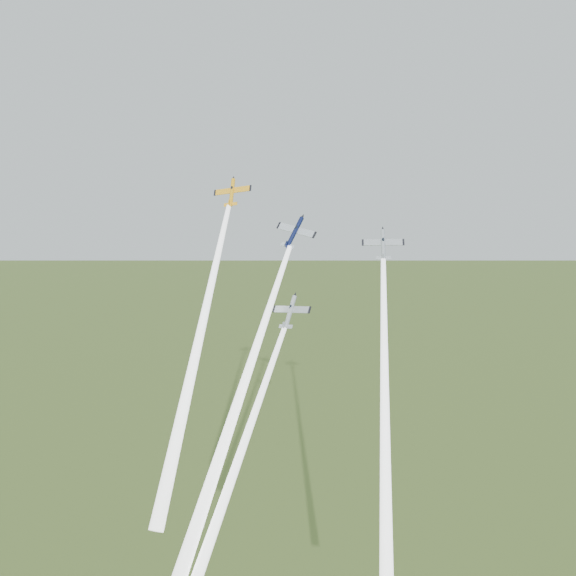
# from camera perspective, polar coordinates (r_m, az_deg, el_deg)

# --- Properties ---
(plane_yellow) EXTENTS (9.14, 5.98, 8.30)m
(plane_yellow) POSITION_cam_1_polar(r_m,az_deg,el_deg) (146.88, -4.45, 7.55)
(plane_yellow) COLOR #F6A715
(smoke_trail_yellow) EXTENTS (4.82, 37.55, 53.23)m
(smoke_trail_yellow) POSITION_cam_1_polar(r_m,az_deg,el_deg) (132.56, -7.28, -5.08)
(smoke_trail_yellow) COLOR white
(plane_navy) EXTENTS (10.60, 7.23, 9.28)m
(plane_navy) POSITION_cam_1_polar(r_m,az_deg,el_deg) (139.82, 0.53, 4.43)
(plane_navy) COLOR #0D1339
(smoke_trail_navy) EXTENTS (9.89, 36.90, 52.76)m
(smoke_trail_navy) POSITION_cam_1_polar(r_m,az_deg,el_deg) (129.11, -3.91, -8.76)
(smoke_trail_navy) COLOR white
(plane_silver_right) EXTENTS (9.35, 7.42, 7.49)m
(plane_silver_right) POSITION_cam_1_polar(r_m,az_deg,el_deg) (138.57, 7.53, 3.43)
(plane_silver_right) COLOR #A4ACB2
(smoke_trail_silver_right) EXTENTS (13.20, 41.29, 59.92)m
(smoke_trail_silver_right) POSITION_cam_1_polar(r_m,az_deg,el_deg) (124.44, 7.69, -12.29)
(smoke_trail_silver_right) COLOR white
(plane_silver_low) EXTENTS (8.96, 7.71, 8.16)m
(plane_silver_low) POSITION_cam_1_polar(r_m,az_deg,el_deg) (132.85, 0.17, -1.90)
(plane_silver_low) COLOR #A2A9AF
(smoke_trail_silver_low) EXTENTS (12.62, 39.88, 57.73)m
(smoke_trail_silver_low) POSITION_cam_1_polar(r_m,az_deg,el_deg) (126.43, -5.41, -17.23)
(smoke_trail_silver_low) COLOR white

